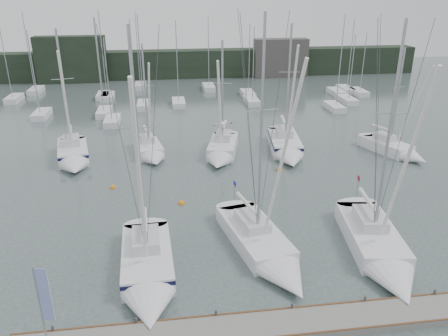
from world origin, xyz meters
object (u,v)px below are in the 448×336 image
at_px(sailboat_mid_c, 221,152).
at_px(buoy_c, 113,188).
at_px(sailboat_near_right, 381,254).
at_px(dock_banner, 43,299).
at_px(sailboat_mid_d, 287,148).
at_px(sailboat_mid_b, 151,152).
at_px(buoy_b, 280,170).
at_px(sailboat_mid_e, 398,151).
at_px(buoy_a, 181,204).
at_px(sailboat_mid_a, 73,157).
at_px(sailboat_near_left, 148,275).
at_px(sailboat_near_center, 269,254).

xyz_separation_m(sailboat_mid_c, buoy_c, (-10.10, -5.61, -0.63)).
xyz_separation_m(sailboat_near_right, buoy_c, (-17.58, 13.46, -0.57)).
bearing_deg(dock_banner, sailboat_mid_d, 67.54).
xyz_separation_m(sailboat_mid_b, buoy_b, (11.99, -5.00, -0.55)).
bearing_deg(sailboat_mid_b, sailboat_mid_c, -20.88).
xyz_separation_m(buoy_c, dock_banner, (-1.11, -17.98, 2.92)).
bearing_deg(sailboat_mid_e, buoy_a, 177.03).
xyz_separation_m(sailboat_mid_b, sailboat_mid_d, (13.73, -1.03, 0.12)).
distance_m(sailboat_mid_a, sailboat_mid_d, 21.12).
relative_size(buoy_c, dock_banner, 0.12).
relative_size(sailboat_near_left, sailboat_near_right, 0.99).
relative_size(sailboat_near_right, sailboat_mid_d, 1.13).
height_order(sailboat_mid_e, dock_banner, sailboat_mid_e).
xyz_separation_m(sailboat_near_center, sailboat_near_right, (6.87, -1.11, 0.06)).
relative_size(buoy_a, dock_banner, 0.13).
relative_size(sailboat_near_center, buoy_a, 28.60).
bearing_deg(sailboat_mid_c, dock_banner, -101.36).
bearing_deg(sailboat_mid_c, sailboat_mid_d, 15.40).
relative_size(sailboat_mid_e, buoy_c, 21.79).
height_order(sailboat_mid_d, buoy_c, sailboat_mid_d).
xyz_separation_m(buoy_b, dock_banner, (-16.22, -19.79, 2.92)).
relative_size(sailboat_mid_b, sailboat_mid_d, 0.86).
xyz_separation_m(sailboat_mid_a, buoy_c, (4.26, -6.20, -0.68)).
height_order(sailboat_mid_a, buoy_a, sailboat_mid_a).
height_order(sailboat_near_center, sailboat_mid_d, sailboat_near_center).
bearing_deg(sailboat_mid_b, sailboat_mid_e, -17.85).
xyz_separation_m(sailboat_mid_c, buoy_a, (-4.43, -9.38, -0.63)).
bearing_deg(sailboat_near_center, buoy_c, 119.21).
height_order(sailboat_near_left, buoy_a, sailboat_near_left).
xyz_separation_m(sailboat_near_right, sailboat_mid_a, (-21.85, 19.66, 0.10)).
bearing_deg(sailboat_mid_c, sailboat_near_left, -95.37).
xyz_separation_m(sailboat_near_center, buoy_c, (-10.71, 12.34, -0.52)).
distance_m(sailboat_mid_d, buoy_a, 14.71).
height_order(sailboat_mid_a, sailboat_mid_e, sailboat_mid_a).
bearing_deg(buoy_a, sailboat_mid_a, 134.87).
xyz_separation_m(sailboat_mid_b, buoy_a, (2.55, -10.58, -0.55)).
bearing_deg(buoy_b, sailboat_near_left, -127.33).
bearing_deg(dock_banner, sailboat_mid_b, 94.95).
bearing_deg(sailboat_mid_b, sailboat_near_center, -79.55).
bearing_deg(sailboat_mid_b, sailboat_mid_d, -15.48).
distance_m(sailboat_near_left, buoy_c, 14.09).
relative_size(sailboat_mid_a, sailboat_mid_d, 0.98).
relative_size(sailboat_near_center, buoy_b, 25.96).
distance_m(sailboat_mid_b, buoy_b, 13.00).
bearing_deg(sailboat_mid_e, sailboat_mid_a, 153.93).
height_order(sailboat_mid_c, sailboat_mid_e, sailboat_mid_c).
bearing_deg(buoy_b, sailboat_near_center, -107.28).
bearing_deg(buoy_c, sailboat_near_center, -49.06).
bearing_deg(buoy_a, sailboat_mid_c, 64.73).
relative_size(sailboat_mid_c, buoy_b, 20.05).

